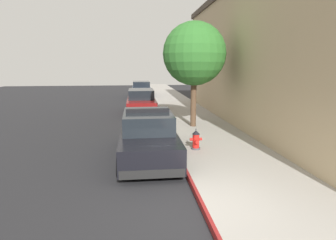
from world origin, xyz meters
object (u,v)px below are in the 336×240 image
Objects in this scene: fire_hydrant at (196,140)px; street_tree at (194,54)px; parked_car_silver_ahead at (141,102)px; police_cruiser at (148,136)px; parked_car_dark_far at (141,90)px.

fire_hydrant is 0.15× the size of street_tree.
parked_car_silver_ahead is 0.96× the size of street_tree.
fire_hydrant is 5.06m from street_tree.
police_cruiser reaches higher than parked_car_silver_ahead.
parked_car_dark_far is 15.43m from street_tree.
parked_car_silver_ahead is at bearing 114.99° from street_tree.
parked_car_dark_far is 18.93m from fire_hydrant.
parked_car_silver_ahead is 6.54m from street_tree.
police_cruiser is at bearing -90.51° from parked_car_dark_far.
fire_hydrant is (1.77, -9.18, -0.23)m from parked_car_silver_ahead.
street_tree reaches higher than fire_hydrant.
street_tree is at bearing -81.44° from parked_car_dark_far.
street_tree reaches higher than parked_car_dark_far.
street_tree is at bearing -65.01° from parked_car_silver_ahead.
police_cruiser is 9.34m from parked_car_silver_ahead.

